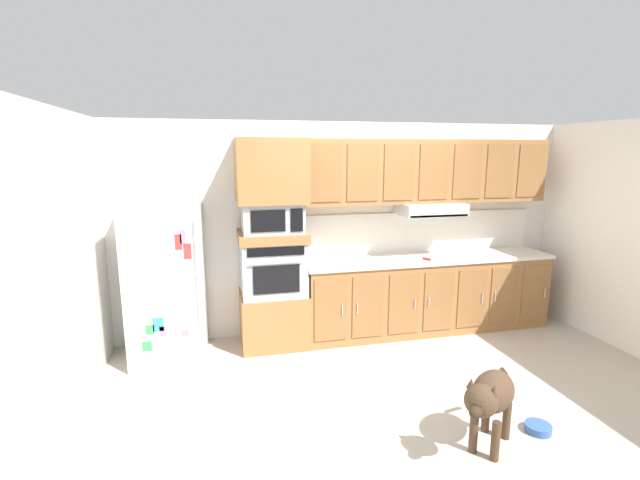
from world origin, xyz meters
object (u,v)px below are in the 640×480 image
at_px(dog, 490,396).
at_px(screwdriver, 427,259).
at_px(built_in_oven, 273,267).
at_px(microwave, 272,217).
at_px(dog_food_bowl, 538,428).
at_px(refrigerator, 166,277).

bearing_deg(dog, screwdriver, -144.77).
relative_size(built_in_oven, screwdriver, 4.20).
bearing_deg(dog, microwave, -101.06).
relative_size(microwave, dog_food_bowl, 3.22).
relative_size(built_in_oven, dog, 1.01).
bearing_deg(screwdriver, dog, -104.03).
distance_m(microwave, dog_food_bowl, 3.12).
xyz_separation_m(refrigerator, built_in_oven, (1.12, 0.07, 0.02)).
relative_size(refrigerator, built_in_oven, 2.51).
height_order(built_in_oven, microwave, microwave).
distance_m(screwdriver, dog, 2.19).
height_order(built_in_oven, dog_food_bowl, built_in_oven).
relative_size(dog, dog_food_bowl, 3.46).
bearing_deg(dog_food_bowl, screwdriver, 90.27).
xyz_separation_m(refrigerator, dog, (2.39, -2.16, -0.45)).
xyz_separation_m(built_in_oven, dog_food_bowl, (1.80, -2.12, -0.87)).
height_order(dog, dog_food_bowl, dog).
bearing_deg(built_in_oven, refrigerator, -176.54).
bearing_deg(dog_food_bowl, refrigerator, 144.84).
bearing_deg(refrigerator, built_in_oven, 3.46).
bearing_deg(screwdriver, built_in_oven, 175.00).
distance_m(microwave, dog, 2.76).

